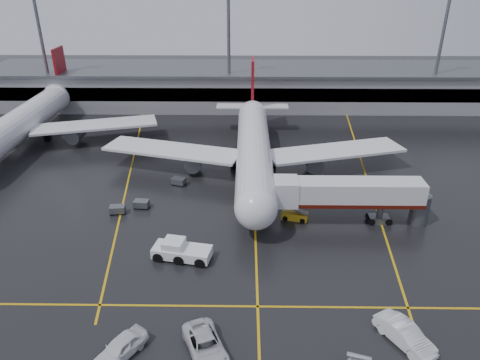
{
  "coord_description": "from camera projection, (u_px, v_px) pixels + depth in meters",
  "views": [
    {
      "loc": [
        -1.27,
        -55.55,
        30.14
      ],
      "look_at": [
        -2.0,
        -2.0,
        4.0
      ],
      "focal_mm": 33.23,
      "sensor_mm": 36.0,
      "label": 1
    }
  ],
  "objects": [
    {
      "name": "baggage_cart_a",
      "position": [
        141.0,
        204.0,
        60.64
      ],
      "size": [
        2.12,
        1.5,
        1.12
      ],
      "color": "#595B60",
      "rests_on": "ground"
    },
    {
      "name": "terminal",
      "position": [
        251.0,
        86.0,
        104.29
      ],
      "size": [
        122.0,
        19.0,
        8.6
      ],
      "color": "gray",
      "rests_on": "ground"
    },
    {
      "name": "pushback_tractor",
      "position": [
        180.0,
        251.0,
        50.13
      ],
      "size": [
        6.95,
        3.94,
        2.35
      ],
      "color": "white",
      "rests_on": "ground"
    },
    {
      "name": "apron_line_centre",
      "position": [
        254.0,
        199.0,
        63.11
      ],
      "size": [
        0.25,
        90.0,
        0.02
      ],
      "primitive_type": "cube",
      "color": "gold",
      "rests_on": "ground"
    },
    {
      "name": "service_van_a",
      "position": [
        206.0,
        346.0,
        37.75
      ],
      "size": [
        5.0,
        6.84,
        1.73
      ],
      "primitive_type": "imported",
      "rotation": [
        0.0,
        0.0,
        0.39
      ],
      "color": "silver",
      "rests_on": "ground"
    },
    {
      "name": "service_van_c",
      "position": [
        405.0,
        335.0,
        38.81
      ],
      "size": [
        4.7,
        6.02,
        1.91
      ],
      "primitive_type": "imported",
      "rotation": [
        0.0,
        0.0,
        0.54
      ],
      "color": "silver",
      "rests_on": "ground"
    },
    {
      "name": "light_mast_mid",
      "position": [
        229.0,
        45.0,
        94.57
      ],
      "size": [
        3.0,
        1.2,
        25.45
      ],
      "color": "#595B60",
      "rests_on": "ground"
    },
    {
      "name": "jet_bridge",
      "position": [
        350.0,
        195.0,
        55.86
      ],
      "size": [
        19.9,
        3.4,
        6.05
      ],
      "color": "silver",
      "rests_on": "ground"
    },
    {
      "name": "apron_line_left",
      "position": [
        131.0,
        169.0,
        72.34
      ],
      "size": [
        9.99,
        69.35,
        0.02
      ],
      "primitive_type": "cube",
      "rotation": [
        0.0,
        0.0,
        0.14
      ],
      "color": "gold",
      "rests_on": "ground"
    },
    {
      "name": "baggage_cart_c",
      "position": [
        179.0,
        181.0,
        66.98
      ],
      "size": [
        2.32,
        1.91,
        1.12
      ],
      "color": "#595B60",
      "rests_on": "ground"
    },
    {
      "name": "belt_loader",
      "position": [
        295.0,
        215.0,
        58.0
      ],
      "size": [
        3.62,
        2.29,
        2.14
      ],
      "color": "gold",
      "rests_on": "ground"
    },
    {
      "name": "light_mast_left",
      "position": [
        42.0,
        45.0,
        95.06
      ],
      "size": [
        3.0,
        1.2,
        25.45
      ],
      "color": "#595B60",
      "rests_on": "ground"
    },
    {
      "name": "apron_line_stop",
      "position": [
        258.0,
        306.0,
        43.35
      ],
      "size": [
        60.0,
        0.25,
        0.02
      ],
      "primitive_type": "cube",
      "color": "gold",
      "rests_on": "ground"
    },
    {
      "name": "light_mast_right",
      "position": [
        441.0,
        46.0,
        94.02
      ],
      "size": [
        3.0,
        1.2,
        25.45
      ],
      "color": "#595B60",
      "rests_on": "ground"
    },
    {
      "name": "second_airliner",
      "position": [
        24.0,
        121.0,
        81.28
      ],
      "size": [
        48.8,
        45.6,
        14.1
      ],
      "color": "silver",
      "rests_on": "ground"
    },
    {
      "name": "service_van_d",
      "position": [
        120.0,
        348.0,
        37.55
      ],
      "size": [
        4.55,
        5.46,
        1.76
      ],
      "primitive_type": "imported",
      "rotation": [
        0.0,
        0.0,
        -0.58
      ],
      "color": "white",
      "rests_on": "ground"
    },
    {
      "name": "ground",
      "position": [
        254.0,
        199.0,
        63.12
      ],
      "size": [
        220.0,
        220.0,
        0.0
      ],
      "primitive_type": "plane",
      "color": "black",
      "rests_on": "ground"
    },
    {
      "name": "apron_line_right",
      "position": [
        364.0,
        170.0,
        71.88
      ],
      "size": [
        7.57,
        69.64,
        0.02
      ],
      "primitive_type": "cube",
      "rotation": [
        0.0,
        0.0,
        -0.1
      ],
      "color": "gold",
      "rests_on": "ground"
    },
    {
      "name": "baggage_cart_b",
      "position": [
        117.0,
        209.0,
        59.29
      ],
      "size": [
        2.14,
        1.52,
        1.12
      ],
      "color": "#595B60",
      "rests_on": "ground"
    },
    {
      "name": "main_airliner",
      "position": [
        254.0,
        146.0,
        69.99
      ],
      "size": [
        48.8,
        45.6,
        14.1
      ],
      "color": "silver",
      "rests_on": "ground"
    }
  ]
}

